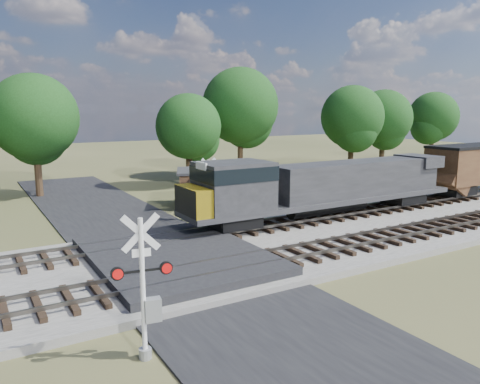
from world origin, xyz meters
TOP-DOWN VIEW (x-y plane):
  - ground at (0.00, 0.00)m, footprint 160.00×160.00m
  - ballast_bed at (10.00, 0.50)m, footprint 140.00×10.00m
  - road at (0.00, 0.00)m, footprint 7.00×60.00m
  - crossing_panel at (0.00, 0.50)m, footprint 7.00×9.00m
  - track_near at (3.12, -2.00)m, footprint 140.00×2.60m
  - track_far at (3.12, 3.00)m, footprint 140.00×2.60m
  - crossing_signal_near at (-3.77, -6.36)m, footprint 1.65×0.42m
  - crossing_signal_far at (4.88, 7.02)m, footprint 1.58×0.34m
  - equipment_shed at (6.81, 11.34)m, footprint 5.03×5.03m
  - treeline at (7.37, 20.49)m, footprint 81.66×11.75m

SIDE VIEW (x-z plane):
  - ground at x=0.00m, z-range 0.00..0.00m
  - road at x=0.00m, z-range 0.00..0.08m
  - ballast_bed at x=10.00m, z-range 0.00..0.30m
  - crossing_panel at x=0.00m, z-range 0.01..0.62m
  - track_near at x=3.12m, z-range 0.25..0.58m
  - track_far at x=3.12m, z-range 0.25..0.58m
  - equipment_shed at x=6.81m, z-range 0.02..2.61m
  - crossing_signal_far at x=4.88m, z-range -0.33..3.59m
  - crossing_signal_near at x=-3.77m, z-range -0.35..3.77m
  - treeline at x=7.37m, z-range 0.64..11.54m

